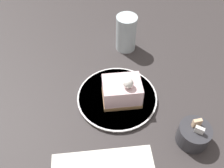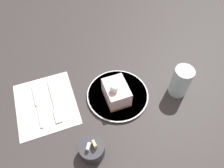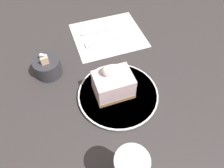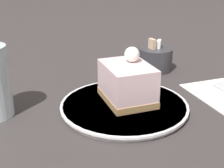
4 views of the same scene
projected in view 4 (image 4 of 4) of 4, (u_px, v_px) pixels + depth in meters
name	position (u px, v px, depth m)	size (l,w,h in m)	color
ground_plane	(121.00, 113.00, 0.51)	(4.00, 4.00, 0.00)	#383333
plate	(124.00, 106.00, 0.52)	(0.21, 0.21, 0.01)	white
cake_slice	(127.00, 82.00, 0.52)	(0.09, 0.11, 0.09)	#AD8451
sugar_bowl	(155.00, 59.00, 0.70)	(0.07, 0.07, 0.07)	#333338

